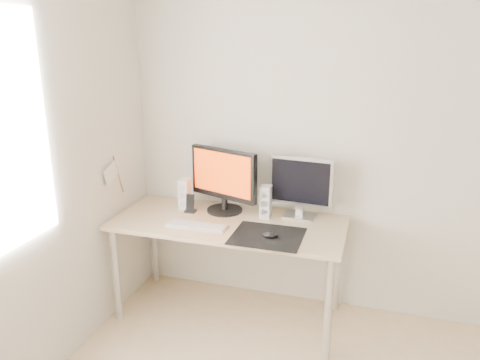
# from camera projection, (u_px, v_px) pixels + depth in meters

# --- Properties ---
(wall_back) EXTENTS (3.50, 0.00, 3.50)m
(wall_back) POSITION_uv_depth(u_px,v_px,m) (376.00, 145.00, 3.16)
(wall_back) COLOR silver
(wall_back) RESTS_ON ground
(mousepad) EXTENTS (0.45, 0.40, 0.00)m
(mousepad) POSITION_uv_depth(u_px,v_px,m) (267.00, 236.00, 2.99)
(mousepad) COLOR black
(mousepad) RESTS_ON desk
(mouse) EXTENTS (0.10, 0.06, 0.04)m
(mouse) POSITION_uv_depth(u_px,v_px,m) (269.00, 235.00, 2.95)
(mouse) COLOR black
(mouse) RESTS_ON mousepad
(desk) EXTENTS (1.60, 0.70, 0.73)m
(desk) POSITION_uv_depth(u_px,v_px,m) (229.00, 231.00, 3.26)
(desk) COLOR #D1B587
(desk) RESTS_ON ground
(main_monitor) EXTENTS (0.53, 0.33, 0.47)m
(main_monitor) POSITION_uv_depth(u_px,v_px,m) (224.00, 178.00, 3.33)
(main_monitor) COLOR black
(main_monitor) RESTS_ON desk
(second_monitor) EXTENTS (0.45, 0.18, 0.43)m
(second_monitor) POSITION_uv_depth(u_px,v_px,m) (301.00, 185.00, 3.23)
(second_monitor) COLOR #AAAAAC
(second_monitor) RESTS_ON desk
(speaker_left) EXTENTS (0.07, 0.09, 0.23)m
(speaker_left) POSITION_uv_depth(u_px,v_px,m) (185.00, 194.00, 3.43)
(speaker_left) COLOR white
(speaker_left) RESTS_ON desk
(speaker_right) EXTENTS (0.07, 0.09, 0.23)m
(speaker_right) POSITION_uv_depth(u_px,v_px,m) (266.00, 202.00, 3.27)
(speaker_right) COLOR white
(speaker_right) RESTS_ON desk
(keyboard) EXTENTS (0.42, 0.12, 0.02)m
(keyboard) POSITION_uv_depth(u_px,v_px,m) (197.00, 226.00, 3.13)
(keyboard) COLOR #BDBDBF
(keyboard) RESTS_ON desk
(phone_dock) EXTENTS (0.08, 0.07, 0.14)m
(phone_dock) POSITION_uv_depth(u_px,v_px,m) (190.00, 207.00, 3.39)
(phone_dock) COLOR black
(phone_dock) RESTS_ON desk
(pennant) EXTENTS (0.01, 0.23, 0.29)m
(pennant) POSITION_uv_depth(u_px,v_px,m) (113.00, 173.00, 3.23)
(pennant) COLOR #A57F54
(pennant) RESTS_ON wall_left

